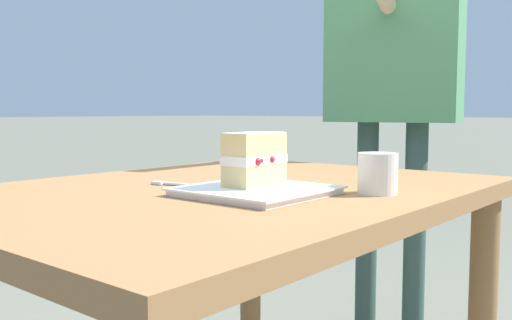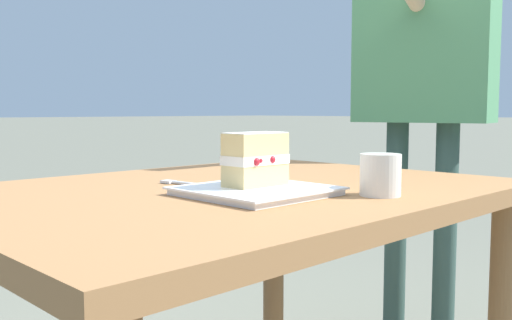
{
  "view_description": "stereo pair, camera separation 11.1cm",
  "coord_description": "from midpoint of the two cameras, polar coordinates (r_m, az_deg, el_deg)",
  "views": [
    {
      "loc": [
        0.91,
        0.84,
        0.9
      ],
      "look_at": [
        0.06,
        0.13,
        0.81
      ],
      "focal_mm": 39.71,
      "sensor_mm": 36.0,
      "label": 1
    },
    {
      "loc": [
        0.84,
        0.92,
        0.9
      ],
      "look_at": [
        0.06,
        0.13,
        0.81
      ],
      "focal_mm": 39.71,
      "sensor_mm": 36.0,
      "label": 2
    }
  ],
  "objects": [
    {
      "name": "patio_table",
      "position": [
        1.27,
        0.3,
        -7.57
      ],
      "size": [
        1.19,
        0.9,
        0.74
      ],
      "color": "olive",
      "rests_on": "ground"
    },
    {
      "name": "dessert_plate",
      "position": [
        1.12,
        2.85,
        -3.15
      ],
      "size": [
        0.26,
        0.26,
        0.02
      ],
      "color": "white",
      "rests_on": "patio_table"
    },
    {
      "name": "cake_slice",
      "position": [
        1.13,
        2.76,
        0.08
      ],
      "size": [
        0.13,
        0.08,
        0.11
      ],
      "color": "#E0C17A",
      "rests_on": "dessert_plate"
    },
    {
      "name": "dessert_fork",
      "position": [
        1.26,
        -4.55,
        -2.4
      ],
      "size": [
        0.04,
        0.17,
        0.01
      ],
      "color": "silver",
      "rests_on": "patio_table"
    },
    {
      "name": "coffee_cup",
      "position": [
        1.14,
        15.18,
        -1.41
      ],
      "size": [
        0.08,
        0.08,
        0.08
      ],
      "color": "silver",
      "rests_on": "patio_table"
    },
    {
      "name": "diner_person",
      "position": [
        2.12,
        18.06,
        11.14
      ],
      "size": [
        0.64,
        0.5,
        1.71
      ],
      "color": "#334B43",
      "rests_on": "ground"
    }
  ]
}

